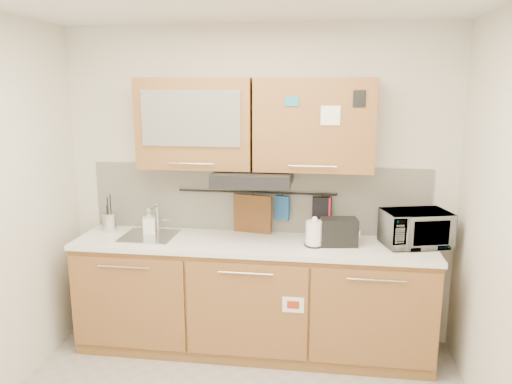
% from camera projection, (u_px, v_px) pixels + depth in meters
% --- Properties ---
extents(wall_back, '(3.20, 0.00, 3.20)m').
position_uv_depth(wall_back, '(257.00, 186.00, 4.14)').
color(wall_back, silver).
rests_on(wall_back, ground).
extents(base_cabinet, '(2.80, 0.64, 0.88)m').
position_uv_depth(base_cabinet, '(252.00, 302.00, 4.03)').
color(base_cabinet, brown).
rests_on(base_cabinet, floor).
extents(countertop, '(2.82, 0.62, 0.04)m').
position_uv_depth(countertop, '(252.00, 244.00, 3.93)').
color(countertop, white).
rests_on(countertop, base_cabinet).
extents(backsplash, '(2.80, 0.02, 0.56)m').
position_uv_depth(backsplash, '(257.00, 198.00, 4.15)').
color(backsplash, silver).
rests_on(backsplash, countertop).
extents(upper_cabinets, '(1.82, 0.37, 0.70)m').
position_uv_depth(upper_cabinets, '(254.00, 124.00, 3.86)').
color(upper_cabinets, brown).
rests_on(upper_cabinets, wall_back).
extents(range_hood, '(0.60, 0.46, 0.10)m').
position_uv_depth(range_hood, '(253.00, 178.00, 3.88)').
color(range_hood, black).
rests_on(range_hood, upper_cabinets).
extents(sink, '(0.42, 0.40, 0.26)m').
position_uv_depth(sink, '(149.00, 236.00, 4.06)').
color(sink, silver).
rests_on(sink, countertop).
extents(utensil_rail, '(1.30, 0.02, 0.02)m').
position_uv_depth(utensil_rail, '(257.00, 192.00, 4.10)').
color(utensil_rail, black).
rests_on(utensil_rail, backsplash).
extents(utensil_crock, '(0.15, 0.15, 0.31)m').
position_uv_depth(utensil_crock, '(110.00, 222.00, 4.19)').
color(utensil_crock, silver).
rests_on(utensil_crock, countertop).
extents(kettle, '(0.18, 0.17, 0.23)m').
position_uv_depth(kettle, '(314.00, 234.00, 3.80)').
color(kettle, white).
rests_on(kettle, countertop).
extents(toaster, '(0.30, 0.20, 0.21)m').
position_uv_depth(toaster, '(339.00, 232.00, 3.81)').
color(toaster, black).
rests_on(toaster, countertop).
extents(microwave, '(0.56, 0.45, 0.27)m').
position_uv_depth(microwave, '(416.00, 228.00, 3.80)').
color(microwave, '#999999').
rests_on(microwave, countertop).
extents(soap_bottle, '(0.12, 0.12, 0.21)m').
position_uv_depth(soap_bottle, '(149.00, 222.00, 4.09)').
color(soap_bottle, '#999999').
rests_on(soap_bottle, countertop).
extents(cutting_board, '(0.32, 0.09, 0.40)m').
position_uv_depth(cutting_board, '(252.00, 219.00, 4.14)').
color(cutting_board, brown).
rests_on(cutting_board, utensil_rail).
extents(oven_mitt, '(0.12, 0.07, 0.20)m').
position_uv_depth(oven_mitt, '(282.00, 208.00, 4.09)').
color(oven_mitt, '#1F5392').
rests_on(oven_mitt, utensil_rail).
extents(dark_pouch, '(0.16, 0.07, 0.24)m').
position_uv_depth(dark_pouch, '(322.00, 211.00, 4.05)').
color(dark_pouch, black).
rests_on(dark_pouch, utensil_rail).
extents(pot_holder, '(0.15, 0.02, 0.18)m').
position_uv_depth(pot_holder, '(322.00, 208.00, 4.04)').
color(pot_holder, red).
rests_on(pot_holder, utensil_rail).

